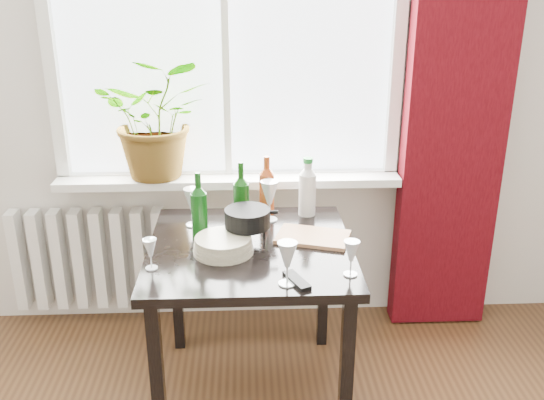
{
  "coord_description": "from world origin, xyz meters",
  "views": [
    {
      "loc": [
        0.09,
        -0.75,
        1.83
      ],
      "look_at": [
        0.19,
        1.55,
        0.94
      ],
      "focal_mm": 40.0,
      "sensor_mm": 36.0,
      "label": 1
    }
  ],
  "objects_px": {
    "cutting_board": "(313,237)",
    "tv_remote": "(297,280)",
    "table": "(250,265)",
    "wineglass_front_right": "(287,263)",
    "wineglass_far_right": "(351,258)",
    "wineglass_back_center": "(269,200)",
    "cleaning_bottle": "(307,186)",
    "fondue_pot": "(248,226)",
    "wineglass_front_left": "(151,254)",
    "wineglass_back_left": "(193,207)",
    "bottle_amber": "(267,185)",
    "plate_stack": "(223,245)",
    "wine_bottle_left": "(199,205)",
    "wine_bottle_right": "(241,195)",
    "radiator": "(90,259)",
    "potted_plant": "(158,118)"
  },
  "relations": [
    {
      "from": "cutting_board",
      "to": "radiator",
      "type": "bearing_deg",
      "value": 152.86
    },
    {
      "from": "table",
      "to": "cleaning_bottle",
      "type": "height_order",
      "value": "cleaning_bottle"
    },
    {
      "from": "cleaning_bottle",
      "to": "wineglass_front_left",
      "type": "xyz_separation_m",
      "value": [
        -0.65,
        -0.52,
        -0.08
      ]
    },
    {
      "from": "wineglass_back_left",
      "to": "fondue_pot",
      "type": "relative_size",
      "value": 0.82
    },
    {
      "from": "cutting_board",
      "to": "plate_stack",
      "type": "bearing_deg",
      "value": -162.75
    },
    {
      "from": "cleaning_bottle",
      "to": "plate_stack",
      "type": "distance_m",
      "value": 0.56
    },
    {
      "from": "cleaning_bottle",
      "to": "wineglass_back_left",
      "type": "distance_m",
      "value": 0.54
    },
    {
      "from": "wine_bottle_right",
      "to": "bottle_amber",
      "type": "distance_m",
      "value": 0.19
    },
    {
      "from": "plate_stack",
      "to": "cutting_board",
      "type": "xyz_separation_m",
      "value": [
        0.38,
        0.12,
        -0.03
      ]
    },
    {
      "from": "tv_remote",
      "to": "cutting_board",
      "type": "distance_m",
      "value": 0.39
    },
    {
      "from": "potted_plant",
      "to": "wine_bottle_right",
      "type": "xyz_separation_m",
      "value": [
        0.4,
        -0.42,
        -0.25
      ]
    },
    {
      "from": "cutting_board",
      "to": "wineglass_front_right",
      "type": "bearing_deg",
      "value": -109.3
    },
    {
      "from": "wine_bottle_right",
      "to": "fondue_pot",
      "type": "relative_size",
      "value": 1.38
    },
    {
      "from": "wine_bottle_left",
      "to": "bottle_amber",
      "type": "distance_m",
      "value": 0.39
    },
    {
      "from": "radiator",
      "to": "wineglass_front_left",
      "type": "height_order",
      "value": "wineglass_front_left"
    },
    {
      "from": "wine_bottle_right",
      "to": "bottle_amber",
      "type": "xyz_separation_m",
      "value": [
        0.12,
        0.15,
        -0.01
      ]
    },
    {
      "from": "wineglass_front_right",
      "to": "wineglass_front_left",
      "type": "height_order",
      "value": "wineglass_front_right"
    },
    {
      "from": "bottle_amber",
      "to": "wineglass_front_right",
      "type": "relative_size",
      "value": 1.67
    },
    {
      "from": "plate_stack",
      "to": "wineglass_front_right",
      "type": "bearing_deg",
      "value": -48.7
    },
    {
      "from": "potted_plant",
      "to": "fondue_pot",
      "type": "xyz_separation_m",
      "value": [
        0.43,
        -0.58,
        -0.33
      ]
    },
    {
      "from": "table",
      "to": "wineglass_front_right",
      "type": "xyz_separation_m",
      "value": [
        0.13,
        -0.34,
        0.18
      ]
    },
    {
      "from": "potted_plant",
      "to": "fondue_pot",
      "type": "relative_size",
      "value": 2.72
    },
    {
      "from": "table",
      "to": "wineglass_front_left",
      "type": "height_order",
      "value": "wineglass_front_left"
    },
    {
      "from": "radiator",
      "to": "cutting_board",
      "type": "xyz_separation_m",
      "value": [
        1.12,
        -0.57,
        0.37
      ]
    },
    {
      "from": "potted_plant",
      "to": "wineglass_back_center",
      "type": "relative_size",
      "value": 3.07
    },
    {
      "from": "wineglass_back_left",
      "to": "bottle_amber",
      "type": "bearing_deg",
      "value": 20.43
    },
    {
      "from": "wine_bottle_left",
      "to": "cleaning_bottle",
      "type": "relative_size",
      "value": 1.06
    },
    {
      "from": "wine_bottle_left",
      "to": "wineglass_far_right",
      "type": "xyz_separation_m",
      "value": [
        0.59,
        -0.37,
        -0.08
      ]
    },
    {
      "from": "wineglass_front_right",
      "to": "tv_remote",
      "type": "height_order",
      "value": "wineglass_front_right"
    },
    {
      "from": "table",
      "to": "cleaning_bottle",
      "type": "distance_m",
      "value": 0.49
    },
    {
      "from": "wine_bottle_left",
      "to": "plate_stack",
      "type": "xyz_separation_m",
      "value": [
        0.1,
        -0.15,
        -0.12
      ]
    },
    {
      "from": "cleaning_bottle",
      "to": "wineglass_back_center",
      "type": "height_order",
      "value": "cleaning_bottle"
    },
    {
      "from": "wineglass_far_right",
      "to": "wineglass_back_center",
      "type": "distance_m",
      "value": 0.62
    },
    {
      "from": "radiator",
      "to": "wine_bottle_left",
      "type": "relative_size",
      "value": 2.69
    },
    {
      "from": "wineglass_front_right",
      "to": "wineglass_back_left",
      "type": "bearing_deg",
      "value": 124.53
    },
    {
      "from": "radiator",
      "to": "plate_stack",
      "type": "bearing_deg",
      "value": -43.07
    },
    {
      "from": "radiator",
      "to": "wineglass_far_right",
      "type": "distance_m",
      "value": 1.59
    },
    {
      "from": "wineglass_front_right",
      "to": "bottle_amber",
      "type": "bearing_deg",
      "value": 94.12
    },
    {
      "from": "wineglass_far_right",
      "to": "wine_bottle_left",
      "type": "bearing_deg",
      "value": 148.07
    },
    {
      "from": "cutting_board",
      "to": "tv_remote",
      "type": "bearing_deg",
      "value": -104.86
    },
    {
      "from": "table",
      "to": "wineglass_front_left",
      "type": "distance_m",
      "value": 0.46
    },
    {
      "from": "wineglass_front_right",
      "to": "wineglass_back_center",
      "type": "height_order",
      "value": "wineglass_back_center"
    },
    {
      "from": "potted_plant",
      "to": "wineglass_far_right",
      "type": "height_order",
      "value": "potted_plant"
    },
    {
      "from": "fondue_pot",
      "to": "wineglass_front_left",
      "type": "bearing_deg",
      "value": -142.07
    },
    {
      "from": "table",
      "to": "wineglass_front_right",
      "type": "bearing_deg",
      "value": -68.59
    },
    {
      "from": "tv_remote",
      "to": "wineglass_front_left",
      "type": "bearing_deg",
      "value": 143.12
    },
    {
      "from": "radiator",
      "to": "potted_plant",
      "type": "xyz_separation_m",
      "value": [
        0.41,
        -0.02,
        0.76
      ]
    },
    {
      "from": "bottle_amber",
      "to": "cleaning_bottle",
      "type": "relative_size",
      "value": 1.03
    },
    {
      "from": "wine_bottle_right",
      "to": "cutting_board",
      "type": "distance_m",
      "value": 0.37
    },
    {
      "from": "wine_bottle_left",
      "to": "tv_remote",
      "type": "height_order",
      "value": "wine_bottle_left"
    }
  ]
}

